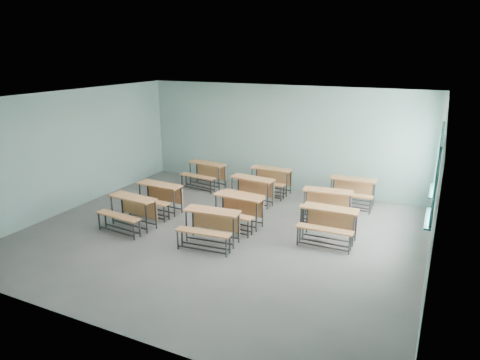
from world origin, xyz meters
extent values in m
cube|color=slate|center=(0.00, 0.00, -0.01)|extent=(9.00, 8.00, 0.02)
cube|color=silver|center=(0.00, 0.00, 3.21)|extent=(9.00, 8.00, 0.02)
cube|color=#98BEB8|center=(0.00, 4.01, 1.60)|extent=(9.00, 0.02, 3.20)
cube|color=#98BEB8|center=(0.00, -4.01, 1.60)|extent=(9.00, 0.02, 3.20)
cube|color=#98BEB8|center=(-4.51, 0.00, 1.60)|extent=(0.02, 8.00, 3.20)
cube|color=#98BEB8|center=(4.51, 0.00, 1.60)|extent=(0.02, 8.00, 3.20)
cube|color=#1C4F4D|center=(4.47, 2.80, 0.93)|extent=(0.06, 1.20, 0.06)
cube|color=#1C4F4D|center=(4.47, 2.80, 2.47)|extent=(0.06, 1.20, 0.06)
cube|color=#1C4F4D|center=(4.47, 2.23, 1.70)|extent=(0.06, 0.06, 1.60)
cube|color=#1C4F4D|center=(4.47, 3.37, 1.70)|extent=(0.06, 0.06, 1.60)
cube|color=#1C4F4D|center=(4.47, 2.80, 1.70)|extent=(0.04, 0.04, 1.48)
cube|color=#1C4F4D|center=(4.47, 2.80, 1.70)|extent=(0.04, 1.08, 0.04)
cube|color=#1C4F4D|center=(4.43, 2.80, 0.87)|extent=(0.14, 1.28, 0.04)
cube|color=white|center=(4.50, 2.80, 1.70)|extent=(0.01, 1.08, 1.48)
cube|color=#1C4F4D|center=(4.47, 0.80, 0.93)|extent=(0.06, 1.20, 0.06)
cube|color=#1C4F4D|center=(4.47, 0.80, 2.47)|extent=(0.06, 1.20, 0.06)
cube|color=#1C4F4D|center=(4.47, 0.23, 1.70)|extent=(0.06, 0.06, 1.60)
cube|color=#1C4F4D|center=(4.47, 1.37, 1.70)|extent=(0.06, 0.06, 1.60)
cube|color=#1C4F4D|center=(4.47, 0.80, 1.70)|extent=(0.04, 0.04, 1.48)
cube|color=#1C4F4D|center=(4.47, 0.80, 1.70)|extent=(0.04, 1.08, 0.04)
cube|color=#1C4F4D|center=(4.43, 0.80, 0.87)|extent=(0.14, 1.28, 0.04)
cube|color=white|center=(4.50, 0.80, 1.70)|extent=(0.01, 1.08, 1.48)
cube|color=#CB8149|center=(-2.14, -0.52, 0.76)|extent=(1.28, 0.54, 0.04)
cube|color=#CB8149|center=(-2.12, -0.33, 0.44)|extent=(1.18, 0.14, 0.43)
cylinder|color=#313335|center=(-2.73, -0.63, 0.37)|extent=(0.04, 0.04, 0.73)
cylinder|color=#313335|center=(-1.59, -0.74, 0.37)|extent=(0.04, 0.04, 0.73)
cylinder|color=#313335|center=(-2.69, -0.30, 0.37)|extent=(0.04, 0.04, 0.73)
cylinder|color=#313335|center=(-1.56, -0.41, 0.37)|extent=(0.04, 0.04, 0.73)
cube|color=#313335|center=(-2.16, -0.68, 0.10)|extent=(1.14, 0.14, 0.03)
cube|color=#313335|center=(-2.13, -0.36, 0.10)|extent=(1.14, 0.14, 0.03)
cube|color=#CB8149|center=(-2.19, -1.01, 0.45)|extent=(1.26, 0.38, 0.04)
cylinder|color=#313335|center=(-2.77, -1.06, 0.21)|extent=(0.04, 0.04, 0.43)
cylinder|color=#313335|center=(-1.64, -1.17, 0.21)|extent=(0.04, 0.04, 0.43)
cylinder|color=#313335|center=(-2.75, -0.86, 0.21)|extent=(0.04, 0.04, 0.43)
cylinder|color=#313335|center=(-1.62, -0.97, 0.21)|extent=(0.04, 0.04, 0.43)
cube|color=#313335|center=(-2.20, -1.11, 0.08)|extent=(1.14, 0.14, 0.03)
cube|color=#313335|center=(-2.18, -0.92, 0.08)|extent=(1.14, 0.14, 0.03)
cube|color=#CB8149|center=(0.05, -0.48, 0.76)|extent=(1.28, 0.53, 0.04)
cube|color=#CB8149|center=(0.03, -0.29, 0.44)|extent=(1.18, 0.13, 0.43)
cylinder|color=#313335|center=(-0.50, -0.70, 0.37)|extent=(0.04, 0.04, 0.73)
cylinder|color=#313335|center=(0.63, -0.59, 0.37)|extent=(0.04, 0.04, 0.73)
cylinder|color=#313335|center=(-0.54, -0.37, 0.37)|extent=(0.04, 0.04, 0.73)
cylinder|color=#313335|center=(0.60, -0.26, 0.37)|extent=(0.04, 0.04, 0.73)
cube|color=#313335|center=(0.06, -0.65, 0.10)|extent=(1.14, 0.14, 0.03)
cube|color=#313335|center=(0.03, -0.32, 0.10)|extent=(1.14, 0.14, 0.03)
cube|color=#CB8149|center=(0.09, -0.98, 0.45)|extent=(1.26, 0.38, 0.04)
cylinder|color=#313335|center=(-0.46, -1.13, 0.21)|extent=(0.04, 0.04, 0.43)
cylinder|color=#313335|center=(0.67, -1.02, 0.21)|extent=(0.04, 0.04, 0.43)
cylinder|color=#313335|center=(-0.48, -0.93, 0.21)|extent=(0.04, 0.04, 0.43)
cylinder|color=#313335|center=(0.65, -0.82, 0.21)|extent=(0.04, 0.04, 0.43)
cube|color=#313335|center=(0.10, -1.08, 0.08)|extent=(1.14, 0.14, 0.03)
cube|color=#313335|center=(0.08, -0.88, 0.08)|extent=(1.14, 0.14, 0.03)
cube|color=#CB8149|center=(-2.16, 0.63, 0.76)|extent=(1.26, 0.47, 0.04)
cube|color=#CB8149|center=(-2.15, 0.82, 0.44)|extent=(1.18, 0.08, 0.43)
cylinder|color=#313335|center=(-2.74, 0.49, 0.37)|extent=(0.04, 0.04, 0.73)
cylinder|color=#313335|center=(-1.60, 0.43, 0.37)|extent=(0.04, 0.04, 0.73)
cylinder|color=#313335|center=(-2.72, 0.82, 0.37)|extent=(0.04, 0.04, 0.73)
cylinder|color=#313335|center=(-1.59, 0.76, 0.37)|extent=(0.04, 0.04, 0.73)
cube|color=#313335|center=(-2.17, 0.46, 0.10)|extent=(1.14, 0.08, 0.03)
cube|color=#313335|center=(-2.15, 0.79, 0.10)|extent=(1.14, 0.08, 0.03)
cube|color=#CB8149|center=(-2.18, 0.13, 0.45)|extent=(1.25, 0.32, 0.04)
cylinder|color=#313335|center=(-2.76, 0.06, 0.21)|extent=(0.04, 0.04, 0.43)
cylinder|color=#313335|center=(-1.62, 0.01, 0.21)|extent=(0.04, 0.04, 0.43)
cylinder|color=#313335|center=(-2.75, 0.25, 0.21)|extent=(0.04, 0.04, 0.43)
cylinder|color=#313335|center=(-1.61, 0.20, 0.21)|extent=(0.04, 0.04, 0.43)
cube|color=#313335|center=(-2.19, 0.03, 0.08)|extent=(1.14, 0.08, 0.03)
cube|color=#313335|center=(-2.18, 0.23, 0.08)|extent=(1.14, 0.08, 0.03)
cube|color=#CB8149|center=(0.16, 0.68, 0.76)|extent=(1.27, 0.49, 0.04)
cube|color=#CB8149|center=(0.17, 0.87, 0.44)|extent=(1.18, 0.09, 0.43)
cylinder|color=#313335|center=(-0.42, 0.55, 0.37)|extent=(0.04, 0.04, 0.73)
cylinder|color=#313335|center=(0.71, 0.47, 0.37)|extent=(0.04, 0.04, 0.73)
cylinder|color=#313335|center=(-0.40, 0.88, 0.37)|extent=(0.04, 0.04, 0.73)
cylinder|color=#313335|center=(0.74, 0.80, 0.37)|extent=(0.04, 0.04, 0.73)
cube|color=#313335|center=(0.15, 0.51, 0.10)|extent=(1.14, 0.10, 0.03)
cube|color=#313335|center=(0.17, 0.84, 0.10)|extent=(1.14, 0.10, 0.03)
cube|color=#CB8149|center=(0.13, 0.18, 0.45)|extent=(1.26, 0.34, 0.04)
cylinder|color=#313335|center=(-0.45, 0.12, 0.21)|extent=(0.04, 0.04, 0.43)
cylinder|color=#313335|center=(0.69, 0.05, 0.21)|extent=(0.04, 0.04, 0.43)
cylinder|color=#313335|center=(-0.44, 0.31, 0.21)|extent=(0.04, 0.04, 0.43)
cylinder|color=#313335|center=(0.70, 0.24, 0.21)|extent=(0.04, 0.04, 0.43)
cube|color=#313335|center=(0.12, 0.08, 0.08)|extent=(1.14, 0.10, 0.03)
cube|color=#313335|center=(0.13, 0.28, 0.08)|extent=(1.14, 0.10, 0.03)
cube|color=#CB8149|center=(2.40, 0.79, 0.76)|extent=(1.25, 0.44, 0.04)
cube|color=#CB8149|center=(2.39, 0.98, 0.44)|extent=(1.18, 0.04, 0.43)
cylinder|color=#313335|center=(1.83, 0.61, 0.37)|extent=(0.04, 0.04, 0.73)
cylinder|color=#313335|center=(2.97, 0.63, 0.37)|extent=(0.04, 0.04, 0.73)
cylinder|color=#313335|center=(1.82, 0.94, 0.37)|extent=(0.04, 0.04, 0.73)
cylinder|color=#313335|center=(2.96, 0.97, 0.37)|extent=(0.04, 0.04, 0.73)
cube|color=#313335|center=(2.40, 0.62, 0.10)|extent=(1.14, 0.05, 0.03)
cube|color=#313335|center=(2.39, 0.95, 0.10)|extent=(1.14, 0.05, 0.03)
cube|color=#CB8149|center=(2.41, 0.29, 0.45)|extent=(1.25, 0.28, 0.04)
cylinder|color=#313335|center=(1.84, 0.18, 0.21)|extent=(0.04, 0.04, 0.43)
cylinder|color=#313335|center=(2.98, 0.21, 0.21)|extent=(0.04, 0.04, 0.43)
cylinder|color=#313335|center=(1.83, 0.38, 0.21)|extent=(0.04, 0.04, 0.43)
cylinder|color=#313335|center=(2.97, 0.40, 0.21)|extent=(0.04, 0.04, 0.43)
cube|color=#313335|center=(2.41, 0.19, 0.08)|extent=(1.14, 0.05, 0.03)
cube|color=#313335|center=(2.40, 0.39, 0.08)|extent=(1.14, 0.05, 0.03)
cube|color=#CB8149|center=(-0.16, 2.21, 0.76)|extent=(1.28, 0.54, 0.04)
cube|color=#CB8149|center=(-0.14, 2.40, 0.44)|extent=(1.18, 0.14, 0.43)
cylinder|color=#313335|center=(-0.74, 2.11, 0.37)|extent=(0.04, 0.04, 0.73)
cylinder|color=#313335|center=(0.39, 1.99, 0.37)|extent=(0.04, 0.04, 0.73)
cylinder|color=#313335|center=(-0.71, 2.44, 0.37)|extent=(0.04, 0.04, 0.73)
cylinder|color=#313335|center=(0.42, 2.32, 0.37)|extent=(0.04, 0.04, 0.73)
cube|color=#313335|center=(-0.18, 2.05, 0.10)|extent=(1.14, 0.15, 0.03)
cube|color=#313335|center=(-0.14, 2.38, 0.10)|extent=(1.14, 0.15, 0.03)
cube|color=#CB8149|center=(-0.21, 1.72, 0.45)|extent=(1.26, 0.38, 0.04)
cylinder|color=#313335|center=(-0.79, 1.68, 0.21)|extent=(0.04, 0.04, 0.43)
cylinder|color=#313335|center=(0.35, 1.56, 0.21)|extent=(0.04, 0.04, 0.43)
cylinder|color=#313335|center=(-0.77, 1.88, 0.21)|extent=(0.04, 0.04, 0.43)
cylinder|color=#313335|center=(0.37, 1.76, 0.21)|extent=(0.04, 0.04, 0.43)
cube|color=#313335|center=(-0.22, 1.62, 0.08)|extent=(1.14, 0.15, 0.03)
cube|color=#313335|center=(-0.20, 1.82, 0.08)|extent=(1.14, 0.15, 0.03)
cube|color=#CB8149|center=(2.02, 2.03, 0.76)|extent=(1.28, 0.57, 0.04)
cube|color=#CB8149|center=(2.00, 2.22, 0.44)|extent=(1.17, 0.17, 0.43)
cylinder|color=#313335|center=(1.48, 1.80, 0.37)|extent=(0.04, 0.04, 0.73)
cylinder|color=#313335|center=(2.61, 1.94, 0.37)|extent=(0.04, 0.04, 0.73)
cylinder|color=#313335|center=(1.44, 2.13, 0.37)|extent=(0.04, 0.04, 0.73)
cylinder|color=#313335|center=(2.57, 2.27, 0.37)|extent=(0.04, 0.04, 0.73)
cube|color=#313335|center=(2.04, 1.87, 0.10)|extent=(1.13, 0.18, 0.03)
cube|color=#313335|center=(2.00, 2.20, 0.10)|extent=(1.13, 0.18, 0.03)
cube|color=#CB8149|center=(2.09, 1.54, 0.45)|extent=(1.26, 0.42, 0.04)
cylinder|color=#313335|center=(1.54, 1.37, 0.21)|extent=(0.04, 0.04, 0.43)
cylinder|color=#313335|center=(2.66, 1.52, 0.21)|extent=(0.04, 0.04, 0.43)
cylinder|color=#313335|center=(1.51, 1.57, 0.21)|extent=(0.04, 0.04, 0.43)
cylinder|color=#313335|center=(2.64, 1.71, 0.21)|extent=(0.04, 0.04, 0.43)
cube|color=#313335|center=(2.10, 1.44, 0.08)|extent=(1.13, 0.18, 0.03)
cube|color=#313335|center=(2.07, 1.64, 0.08)|extent=(1.13, 0.18, 0.03)
cube|color=#CB8149|center=(-2.13, 3.12, 0.76)|extent=(1.29, 0.57, 0.04)
cube|color=#CB8149|center=(-2.10, 3.31, 0.44)|extent=(1.17, 0.18, 0.43)
cylinder|color=#313335|center=(-2.71, 3.03, 0.37)|extent=(0.04, 0.04, 0.73)
cylinder|color=#313335|center=(-1.58, 2.88, 0.37)|extent=(0.04, 0.04, 0.73)
cylinder|color=#313335|center=(-2.67, 3.36, 0.37)|extent=(0.04, 0.04, 0.73)
cylinder|color=#313335|center=(-1.54, 3.21, 0.37)|extent=(0.04, 0.04, 0.73)
cube|color=#313335|center=(-2.15, 2.96, 0.10)|extent=(1.13, 0.18, 0.03)
cube|color=#313335|center=(-2.11, 3.28, 0.10)|extent=(1.13, 0.18, 0.03)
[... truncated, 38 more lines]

